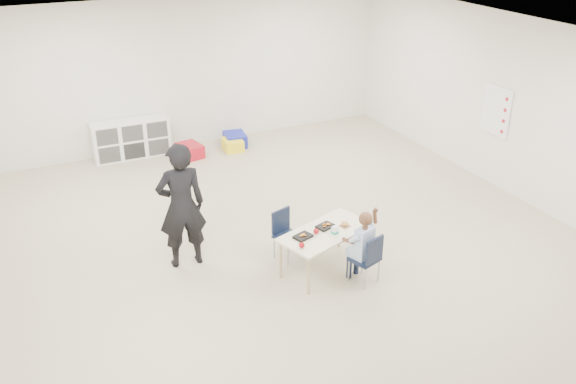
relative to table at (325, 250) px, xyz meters
name	(u,v)px	position (x,y,z in m)	size (l,w,h in m)	color
room	(291,155)	(-0.19, 0.62, 1.12)	(9.00, 9.02, 2.80)	tan
table	(325,250)	(0.00, 0.00, 0.00)	(1.35, 0.97, 0.56)	#F2E4C2
chair_near	(364,258)	(0.31, -0.45, 0.05)	(0.33, 0.31, 0.67)	black
chair_far	(288,236)	(-0.31, 0.45, 0.05)	(0.33, 0.31, 0.67)	black
child	(365,245)	(0.31, -0.45, 0.25)	(0.45, 0.45, 1.06)	#B6CAF6
lunch_tray_near	(325,226)	(0.04, 0.09, 0.29)	(0.22, 0.16, 0.03)	black
lunch_tray_far	(303,236)	(-0.33, -0.02, 0.29)	(0.22, 0.16, 0.03)	black
milk_carton	(335,230)	(0.07, -0.11, 0.33)	(0.07, 0.07, 0.10)	white
bread_roll	(345,224)	(0.29, 0.01, 0.31)	(0.09, 0.09, 0.07)	#DDAC5A
apple_near	(316,231)	(-0.14, 0.00, 0.31)	(0.07, 0.07, 0.07)	#A00E14
apple_far	(302,245)	(-0.45, -0.23, 0.31)	(0.07, 0.07, 0.07)	#A00E14
cubby_shelf	(131,139)	(-1.39, 4.90, 0.07)	(1.40, 0.40, 0.70)	white
rules_poster	(496,111)	(3.79, 1.22, 0.97)	(0.02, 0.60, 0.80)	white
adult	(181,206)	(-1.58, 0.92, 0.56)	(0.62, 0.40, 1.69)	black
bin_red	(190,151)	(-0.44, 4.42, -0.16)	(0.39, 0.50, 0.24)	#B41220
bin_yellow	(233,145)	(0.40, 4.40, -0.18)	(0.34, 0.43, 0.21)	yellow
bin_blue	(235,140)	(0.53, 4.60, -0.16)	(0.39, 0.50, 0.24)	#151EA3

